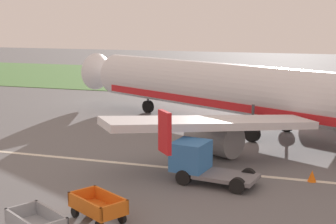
{
  "coord_description": "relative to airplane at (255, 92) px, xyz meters",
  "views": [
    {
      "loc": [
        9.43,
        -13.34,
        8.43
      ],
      "look_at": [
        0.35,
        15.02,
        2.8
      ],
      "focal_mm": 53.51,
      "sensor_mm": 36.0,
      "label": 1
    }
  ],
  "objects": [
    {
      "name": "baggage_cart_fourth_in_row",
      "position": [
        -5.36,
        -20.68,
        -2.45
      ],
      "size": [
        3.44,
        2.47,
        1.07
      ],
      "color": "gray",
      "rests_on": "ground"
    },
    {
      "name": "traffic_cone_near_plane",
      "position": [
        4.53,
        -10.27,
        -2.75
      ],
      "size": [
        0.46,
        0.46,
        0.61
      ],
      "primitive_type": "cone",
      "color": "orange",
      "rests_on": "ground"
    },
    {
      "name": "airplane",
      "position": [
        0.0,
        0.0,
        0.0
      ],
      "size": [
        34.95,
        28.89,
        11.34
      ],
      "color": "silver",
      "rests_on": "ground"
    },
    {
      "name": "apron_stripe",
      "position": [
        -4.44,
        -10.19,
        -3.05
      ],
      "size": [
        120.0,
        0.36,
        0.01
      ],
      "primitive_type": "cube",
      "color": "silver",
      "rests_on": "ground"
    },
    {
      "name": "grass_strip",
      "position": [
        -4.44,
        30.36,
        -3.02
      ],
      "size": [
        220.0,
        28.0,
        0.06
      ],
      "primitive_type": "cube",
      "color": "#518442",
      "rests_on": "ground"
    },
    {
      "name": "baggage_cart_far_end",
      "position": [
        -3.92,
        -18.27,
        -2.45
      ],
      "size": [
        3.43,
        2.48,
        1.07
      ],
      "color": "orange",
      "rests_on": "ground"
    },
    {
      "name": "service_truck_beside_carts",
      "position": [
        -1.09,
        -12.05,
        -1.95
      ],
      "size": [
        4.62,
        2.58,
        2.1
      ],
      "color": "slate",
      "rests_on": "ground"
    }
  ]
}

